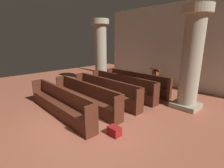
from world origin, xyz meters
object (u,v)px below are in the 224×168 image
object	(u,v)px
pew_row_1	(122,85)
pew_row_3	(85,95)
pillar_aisle_side	(192,58)
pillar_far_side	(101,51)
pew_row_0	(135,81)
pew_row_4	(60,102)
lectern	(155,79)
kneeler_box_red	(114,131)
pew_row_2	(105,90)
hymn_book	(120,74)

from	to	relation	value
pew_row_1	pew_row_3	bearing A→B (deg)	-90.00
pillar_aisle_side	pillar_far_side	distance (m)	5.51
pew_row_3	pillar_aisle_side	size ratio (longest dim) A/B	1.02
pew_row_0	pew_row_3	bearing A→B (deg)	-90.00
pew_row_4	pillar_far_side	world-z (taller)	pillar_far_side
lectern	kneeler_box_red	bearing A→B (deg)	-69.05
pew_row_0	pew_row_2	distance (m)	2.11
pew_row_2	pew_row_3	bearing A→B (deg)	-90.00
pew_row_3	pillar_aisle_side	distance (m)	4.28
pew_row_4	pillar_far_side	xyz separation A→B (m)	(-2.73, 4.17, 1.45)
pew_row_0	pew_row_3	xyz separation A→B (m)	(0.00, -3.17, 0.00)
pew_row_0	pew_row_2	bearing A→B (deg)	-90.00
pew_row_3	pillar_far_side	bearing A→B (deg)	131.26
pillar_far_side	pew_row_4	bearing A→B (deg)	-56.78
pew_row_3	pillar_far_side	size ratio (longest dim) A/B	1.02
pillar_aisle_side	pew_row_4	bearing A→B (deg)	-125.03
pew_row_2	pew_row_3	size ratio (longest dim) A/B	1.00
pillar_aisle_side	hymn_book	bearing A→B (deg)	-168.54
lectern	hymn_book	size ratio (longest dim) A/B	5.86
pew_row_1	hymn_book	xyz separation A→B (m)	(-0.26, 0.18, 0.47)
pillar_far_side	kneeler_box_red	distance (m)	6.46
pew_row_2	pew_row_4	world-z (taller)	same
pew_row_4	hymn_book	distance (m)	3.39
pew_row_0	pillar_far_side	xyz separation A→B (m)	(-2.73, -0.06, 1.45)
pillar_aisle_side	lectern	world-z (taller)	pillar_aisle_side
pew_row_0	pew_row_2	size ratio (longest dim) A/B	1.00
pew_row_4	kneeler_box_red	bearing A→B (deg)	12.04
hymn_book	kneeler_box_red	size ratio (longest dim) A/B	0.52
pew_row_3	lectern	bearing A→B (deg)	85.98
pillar_aisle_side	pillar_far_side	size ratio (longest dim) A/B	1.00
pew_row_0	pillar_aisle_side	bearing A→B (deg)	-5.36
pew_row_0	lectern	xyz separation A→B (m)	(0.32, 1.34, -0.05)
pew_row_3	pillar_aisle_side	xyz separation A→B (m)	(2.78, 2.91, 1.45)
pew_row_3	kneeler_box_red	xyz separation A→B (m)	(2.26, -0.57, -0.38)
pew_row_0	kneeler_box_red	world-z (taller)	pew_row_0
pew_row_0	pew_row_1	size ratio (longest dim) A/B	1.00
pew_row_1	pew_row_3	size ratio (longest dim) A/B	1.00
pew_row_2	lectern	size ratio (longest dim) A/B	3.56
pew_row_0	pew_row_1	distance (m)	1.06
pew_row_3	lectern	xyz separation A→B (m)	(0.32, 4.50, -0.05)
pew_row_2	pillar_far_side	size ratio (longest dim) A/B	1.02
pew_row_2	kneeler_box_red	xyz separation A→B (m)	(2.26, -1.63, -0.38)
pew_row_1	lectern	size ratio (longest dim) A/B	3.56
pillar_aisle_side	kneeler_box_red	world-z (taller)	pillar_aisle_side
pillar_far_side	hymn_book	xyz separation A→B (m)	(2.47, -0.82, -0.99)
pew_row_4	pew_row_1	bearing A→B (deg)	90.00
pew_row_3	lectern	size ratio (longest dim) A/B	3.56
pew_row_2	lectern	world-z (taller)	lectern
pew_row_1	lectern	distance (m)	2.41
pew_row_1	pillar_far_side	bearing A→B (deg)	159.89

